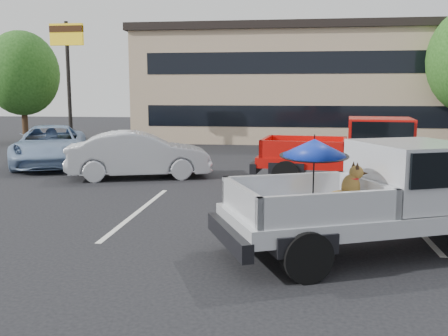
% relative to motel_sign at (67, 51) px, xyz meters
% --- Properties ---
extents(ground, '(90.00, 90.00, 0.00)m').
position_rel_motel_sign_xyz_m(ground, '(10.00, -14.00, -4.65)').
color(ground, black).
rests_on(ground, ground).
extents(stripe_left, '(0.12, 5.00, 0.01)m').
position_rel_motel_sign_xyz_m(stripe_left, '(7.00, -12.00, -4.65)').
color(stripe_left, silver).
rests_on(stripe_left, ground).
extents(stripe_right, '(0.12, 5.00, 0.01)m').
position_rel_motel_sign_xyz_m(stripe_right, '(13.00, -12.00, -4.65)').
color(stripe_right, silver).
rests_on(stripe_right, ground).
extents(motel_building, '(20.40, 8.40, 6.30)m').
position_rel_motel_sign_xyz_m(motel_building, '(12.00, 6.99, -1.45)').
color(motel_building, tan).
rests_on(motel_building, ground).
extents(motel_sign, '(1.60, 0.22, 6.00)m').
position_rel_motel_sign_xyz_m(motel_sign, '(0.00, 0.00, 0.00)').
color(motel_sign, black).
rests_on(motel_sign, ground).
extents(tree_left, '(3.96, 3.96, 6.02)m').
position_rel_motel_sign_xyz_m(tree_left, '(-4.00, 3.00, -0.92)').
color(tree_left, '#332114').
rests_on(tree_left, ground).
extents(tree_back, '(4.68, 4.68, 7.11)m').
position_rel_motel_sign_xyz_m(tree_back, '(16.00, 10.00, -0.24)').
color(tree_back, '#332114').
rests_on(tree_back, ground).
extents(silver_pickup, '(6.00, 4.02, 2.06)m').
position_rel_motel_sign_xyz_m(silver_pickup, '(12.32, -14.18, -3.60)').
color(silver_pickup, black).
rests_on(silver_pickup, ground).
extents(red_pickup, '(6.25, 2.77, 1.99)m').
position_rel_motel_sign_xyz_m(red_pickup, '(12.83, -8.09, -3.56)').
color(red_pickup, black).
rests_on(red_pickup, ground).
extents(silver_sedan, '(4.78, 2.82, 1.49)m').
position_rel_motel_sign_xyz_m(silver_sedan, '(5.67, -7.50, -3.91)').
color(silver_sedan, silver).
rests_on(silver_sedan, ground).
extents(blue_suv, '(4.26, 5.87, 1.48)m').
position_rel_motel_sign_xyz_m(blue_suv, '(1.57, -5.25, -3.91)').
color(blue_suv, '#7C96B9').
rests_on(blue_suv, ground).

